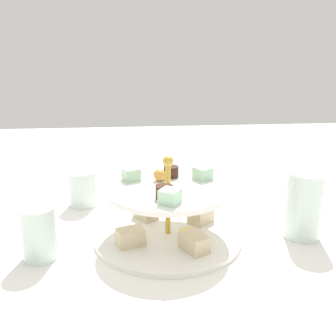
{
  "coord_description": "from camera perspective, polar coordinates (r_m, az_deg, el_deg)",
  "views": [
    {
      "loc": [
        -0.06,
        -0.62,
        0.33
      ],
      "look_at": [
        0.0,
        0.0,
        0.14
      ],
      "focal_mm": 38.4,
      "sensor_mm": 36.0,
      "label": 1
    }
  ],
  "objects": [
    {
      "name": "water_glass_short_left",
      "position": [
        0.86,
        -13.44,
        -3.21
      ],
      "size": [
        0.06,
        0.06,
        0.08
      ],
      "primitive_type": "cylinder",
      "color": "silver",
      "rests_on": "ground_plane"
    },
    {
      "name": "water_glass_tall_right",
      "position": [
        0.73,
        20.72,
        -5.59
      ],
      "size": [
        0.07,
        0.07,
        0.13
      ],
      "primitive_type": "cylinder",
      "color": "silver",
      "rests_on": "ground_plane"
    },
    {
      "name": "butter_knife_right",
      "position": [
        0.97,
        7.96,
        -3.1
      ],
      "size": [
        0.16,
        0.09,
        0.0
      ],
      "primitive_type": "cube",
      "rotation": [
        0.0,
        0.0,
        8.98
      ],
      "color": "silver",
      "rests_on": "ground_plane"
    },
    {
      "name": "ground_plane",
      "position": [
        0.71,
        0.0,
        -10.95
      ],
      "size": [
        2.4,
        2.4,
        0.0
      ],
      "primitive_type": "plane",
      "color": "white"
    },
    {
      "name": "water_glass_mid_back",
      "position": [
        0.66,
        -19.79,
        -9.69
      ],
      "size": [
        0.06,
        0.06,
        0.09
      ],
      "primitive_type": "cylinder",
      "color": "silver",
      "rests_on": "ground_plane"
    },
    {
      "name": "tiered_serving_stand",
      "position": [
        0.69,
        0.02,
        -7.51
      ],
      "size": [
        0.28,
        0.28,
        0.16
      ],
      "color": "white",
      "rests_on": "ground_plane"
    },
    {
      "name": "teacup_with_saucer",
      "position": [
        0.93,
        -5.68,
        -2.28
      ],
      "size": [
        0.09,
        0.09,
        0.05
      ],
      "color": "white",
      "rests_on": "ground_plane"
    }
  ]
}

